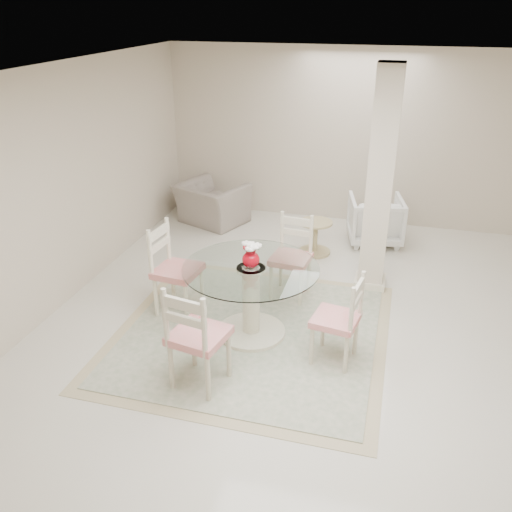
% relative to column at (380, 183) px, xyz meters
% --- Properties ---
extents(ground, '(7.00, 7.00, 0.00)m').
position_rel_column_xyz_m(ground, '(-0.50, -1.30, -1.35)').
color(ground, silver).
rests_on(ground, ground).
extents(room_shell, '(6.02, 7.02, 2.71)m').
position_rel_column_xyz_m(room_shell, '(-0.50, -1.30, 0.51)').
color(room_shell, beige).
rests_on(room_shell, ground).
extents(column, '(0.30, 0.30, 2.70)m').
position_rel_column_xyz_m(column, '(0.00, 0.00, 0.00)').
color(column, beige).
rests_on(column, ground).
extents(area_rug, '(2.88, 2.88, 0.02)m').
position_rel_column_xyz_m(area_rug, '(-1.16, -1.48, -1.34)').
color(area_rug, tan).
rests_on(area_rug, ground).
extents(dining_table, '(1.41, 1.41, 0.81)m').
position_rel_column_xyz_m(dining_table, '(-1.16, -1.48, -0.94)').
color(dining_table, '#F7EFCB').
rests_on(dining_table, ground).
extents(red_vase, '(0.21, 0.20, 0.28)m').
position_rel_column_xyz_m(red_vase, '(-1.15, -1.48, -0.39)').
color(red_vase, '#AD0512').
rests_on(red_vase, dining_table).
extents(dining_chair_east, '(0.49, 0.49, 1.06)m').
position_rel_column_xyz_m(dining_chair_east, '(-0.17, -1.72, -0.79)').
color(dining_chair_east, beige).
rests_on(dining_chair_east, ground).
extents(dining_chair_north, '(0.49, 0.49, 1.11)m').
position_rel_column_xyz_m(dining_chair_north, '(-0.92, -0.49, -0.76)').
color(dining_chair_north, beige).
rests_on(dining_chair_north, ground).
extents(dining_chair_west, '(0.52, 0.52, 1.18)m').
position_rel_column_xyz_m(dining_chair_west, '(-2.15, -1.24, -0.73)').
color(dining_chair_west, '#F6EDCA').
rests_on(dining_chair_west, ground).
extents(dining_chair_south, '(0.56, 0.56, 1.19)m').
position_rel_column_xyz_m(dining_chair_south, '(-1.40, -2.48, -0.72)').
color(dining_chair_south, beige).
rests_on(dining_chair_south, ground).
extents(recliner_taupe, '(1.25, 1.18, 0.65)m').
position_rel_column_xyz_m(recliner_taupe, '(-2.65, 1.49, -1.03)').
color(recliner_taupe, gray).
rests_on(recliner_taupe, ground).
extents(armchair_white, '(0.90, 0.91, 0.70)m').
position_rel_column_xyz_m(armchair_white, '(-0.06, 1.40, -1.00)').
color(armchair_white, white).
rests_on(armchair_white, ground).
extents(side_table, '(0.46, 0.46, 0.48)m').
position_rel_column_xyz_m(side_table, '(-0.84, 0.77, -1.13)').
color(side_table, tan).
rests_on(side_table, ground).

